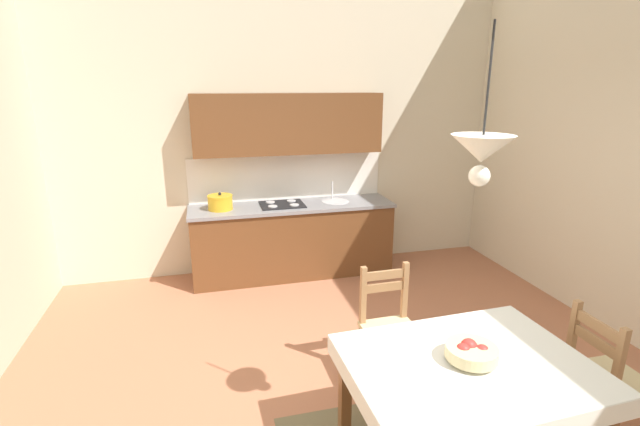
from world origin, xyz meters
name	(u,v)px	position (x,y,z in m)	size (l,w,h in m)	color
ground_plane	(357,412)	(0.00, 0.00, -0.05)	(6.01, 6.26, 0.10)	#AD6B4C
wall_back	(284,110)	(0.00, 2.89, 2.00)	(6.01, 0.12, 3.99)	beige
kitchen_cabinetry	(291,207)	(0.01, 2.56, 0.86)	(2.45, 0.63, 2.20)	brown
dining_table	(467,380)	(0.43, -0.68, 0.63)	(1.43, 1.08, 0.75)	brown
dining_chair_kitchen_side	(390,329)	(0.35, 0.27, 0.44)	(0.43, 0.43, 0.93)	#D1BC89
dining_chair_window_side	(606,378)	(1.48, -0.67, 0.44)	(0.43, 0.43, 0.93)	#D1BC89
fruit_bowl	(471,352)	(0.44, -0.67, 0.81)	(0.30, 0.30, 0.12)	beige
pendant_lamp	(482,151)	(0.40, -0.65, 1.97)	(0.32, 0.32, 0.80)	black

